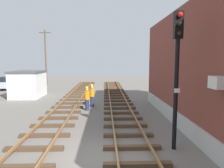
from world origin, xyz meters
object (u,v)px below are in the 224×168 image
track_worker_foreground (92,95)px  track_worker_distant (87,98)px  signal_mast (177,65)px  control_hut (28,84)px  utility_pole_far (46,57)px  parked_car_silver (10,83)px

track_worker_foreground → track_worker_distant: same height
signal_mast → control_hut: signal_mast is taller
control_hut → track_worker_foreground: bearing=-33.7°
utility_pole_far → track_worker_distant: 18.77m
control_hut → parked_car_silver: size_ratio=0.90×
signal_mast → control_hut: 17.13m
track_worker_distant → utility_pole_far: bearing=115.3°
parked_car_silver → track_worker_foreground: size_ratio=2.25×
parked_car_silver → control_hut: bearing=-49.6°
control_hut → track_worker_foreground: control_hut is taller
track_worker_foreground → utility_pole_far: bearing=118.0°
control_hut → track_worker_foreground: size_ratio=2.03×
signal_mast → track_worker_foreground: 9.58m
control_hut → parked_car_silver: bearing=130.4°
utility_pole_far → signal_mast: bearing=-62.6°
track_worker_foreground → track_worker_distant: 1.32m
track_worker_distant → track_worker_foreground: bearing=77.2°
utility_pole_far → track_worker_distant: utility_pole_far is taller
utility_pole_far → track_worker_foreground: (8.18, -15.38, -3.53)m
utility_pole_far → control_hut: bearing=-83.6°
control_hut → track_worker_distant: (6.69, -5.95, -0.46)m
parked_car_silver → utility_pole_far: size_ratio=0.49×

